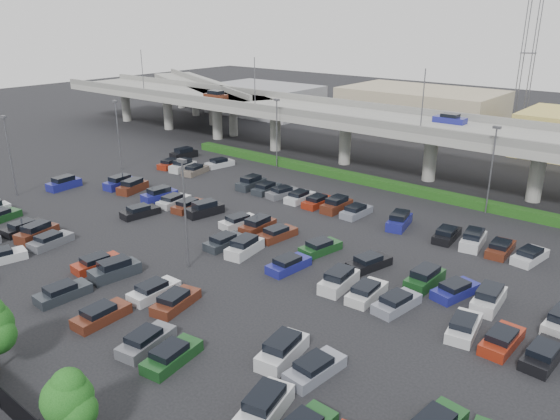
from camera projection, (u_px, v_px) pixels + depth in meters
The scene contains 8 objects.
ground at pixel (247, 241), 56.35m from camera, with size 280.00×280.00×0.00m, color black.
overpass at pixel (398, 126), 77.33m from camera, with size 150.00×13.00×15.80m.
on_ramp at pixel (204, 89), 116.38m from camera, with size 50.93×30.13×8.80m.
hedge at pixel (372, 181), 74.29m from camera, with size 66.00×1.60×1.10m, color #173910.
parked_cars at pixel (232, 243), 54.34m from camera, with size 62.81×41.67×1.67m.
light_poles at pixel (230, 172), 58.14m from camera, with size 66.90×48.38×10.30m.
distant_buildings at pixel (548, 128), 92.50m from camera, with size 138.00×24.00×9.00m.
comm_tower at pixel (529, 50), 102.29m from camera, with size 2.40×2.40×30.00m.
Camera 1 is at (35.62, -37.87, 22.23)m, focal length 35.00 mm.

